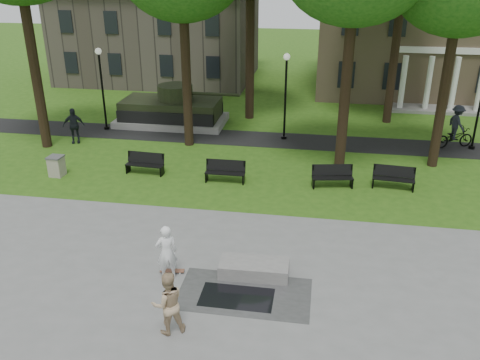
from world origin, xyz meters
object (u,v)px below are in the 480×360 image
object	(u,v)px
friend_watching	(168,303)
park_bench_0	(145,163)
skateboarder	(167,252)
concrete_block	(254,268)
cyclist	(455,131)
trash_bin	(57,166)

from	to	relation	value
friend_watching	park_bench_0	distance (m)	11.36
skateboarder	park_bench_0	bearing A→B (deg)	-92.95
concrete_block	friend_watching	distance (m)	3.65
cyclist	park_bench_0	world-z (taller)	cyclist
friend_watching	concrete_block	bearing A→B (deg)	-151.12
concrete_block	park_bench_0	distance (m)	9.71
skateboarder	trash_bin	world-z (taller)	skateboarder
concrete_block	trash_bin	world-z (taller)	trash_bin
skateboarder	friend_watching	size ratio (longest dim) A/B	1.00
concrete_block	cyclist	distance (m)	16.21
skateboarder	cyclist	bearing A→B (deg)	-155.70
skateboarder	trash_bin	size ratio (longest dim) A/B	1.93
park_bench_0	concrete_block	bearing A→B (deg)	-46.83
friend_watching	cyclist	bearing A→B (deg)	-152.16
concrete_block	trash_bin	distance (m)	12.07
skateboarder	friend_watching	xyz separation A→B (m)	(0.77, -2.43, -0.00)
friend_watching	park_bench_0	size ratio (longest dim) A/B	1.01
concrete_block	friend_watching	xyz separation A→B (m)	(-1.90, -3.04, 0.70)
concrete_block	cyclist	size ratio (longest dim) A/B	0.95
cyclist	trash_bin	size ratio (longest dim) A/B	2.41
concrete_block	park_bench_0	bearing A→B (deg)	129.68
skateboarder	park_bench_0	world-z (taller)	skateboarder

